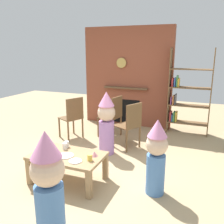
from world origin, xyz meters
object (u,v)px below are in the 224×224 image
Objects in this scene: child_with_cone_hat at (49,186)px; birthday_cake_slice at (94,154)px; dining_chair_left at (73,116)px; paper_cup_near_right at (67,144)px; paper_plate_rear at (75,161)px; coffee_table at (68,159)px; dining_chair_middle at (113,114)px; child_in_pink at (156,155)px; child_by_the_chairs at (106,122)px; paper_cup_near_left at (65,146)px; paper_plate_front at (66,156)px; bookshelf at (186,96)px; dining_chair_right at (130,123)px; paper_cup_center at (90,157)px.

birthday_cake_slice is at bearing -19.68° from child_with_cone_hat.
child_with_cone_hat is at bearing 142.84° from dining_chair_left.
paper_plate_rear is at bearing -45.93° from paper_cup_near_right.
dining_chair_middle is (-0.08, 1.96, 0.16)m from coffee_table.
child_by_the_chairs reaches higher than child_in_pink.
paper_cup_near_left is 0.25m from paper_plate_front.
dining_chair_middle is (-0.29, 2.12, 0.09)m from paper_plate_rear.
child_with_cone_hat reaches higher than paper_plate_front.
paper_cup_near_right is 0.10× the size of dining_chair_left.
bookshelf is 2.11× the size of dining_chair_middle.
paper_plate_rear is 1.65m from dining_chair_right.
child_by_the_chairs reaches higher than paper_cup_center.
coffee_table is 0.30m from paper_cup_near_right.
dining_chair_right is (-0.86, -1.33, -0.35)m from bookshelf.
paper_cup_near_right reaches higher than paper_plate_front.
bookshelf is 2.66m from child_in_pink.
coffee_table is 1.25m from child_in_pink.
dining_chair_right reaches higher than coffee_table.
bookshelf is at bearing -36.23° from child_with_cone_hat.
coffee_table is 0.23m from paper_cup_near_left.
child_with_cone_hat reaches higher than dining_chair_middle.
dining_chair_left reaches higher than birthday_cake_slice.
coffee_table is at bearing 144.65° from dining_chair_left.
paper_cup_near_right is 0.08× the size of child_with_cone_hat.
birthday_cake_slice reaches higher than coffee_table.
paper_cup_near_right is (-1.48, -2.58, -0.40)m from bookshelf.
paper_cup_center is at bearing -108.20° from bookshelf.
dining_chair_left is 0.86m from dining_chair_middle.
paper_cup_center reaches higher than paper_plate_front.
child_with_cone_hat reaches higher than paper_cup_near_right.
dining_chair_right is (0.33, 0.36, -0.10)m from child_by_the_chairs.
paper_cup_center is at bearing -28.07° from paper_cup_near_right.
dining_chair_right reaches higher than birthday_cake_slice.
paper_cup_near_left is 0.52m from birthday_cake_slice.
dining_chair_left is at bearing 117.51° from paper_plate_front.
child_by_the_chairs is at bearing 83.36° from coffee_table.
paper_plate_rear is 1.75× the size of birthday_cake_slice.
bookshelf is 1.67m from dining_chair_middle.
child_in_pink is 2.22m from dining_chair_middle.
paper_cup_center is 0.10× the size of dining_chair_left.
child_with_cone_hat reaches higher than paper_cup_near_left.
dining_chair_right reaches higher than paper_cup_center.
paper_plate_rear is (-0.17, -0.10, -0.04)m from paper_cup_center.
child_with_cone_hat is (0.46, -1.05, 0.26)m from coffee_table.
dining_chair_middle is (-0.46, 2.02, 0.05)m from paper_cup_center.
paper_cup_near_right is at bearing 134.07° from paper_plate_rear.
dining_chair_right is (0.60, 1.33, 0.05)m from paper_cup_near_left.
child_with_cone_hat is at bearing -86.17° from birthday_cake_slice.
child_in_pink reaches higher than paper_plate_rear.
child_in_pink is at bearing -92.16° from bookshelf.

